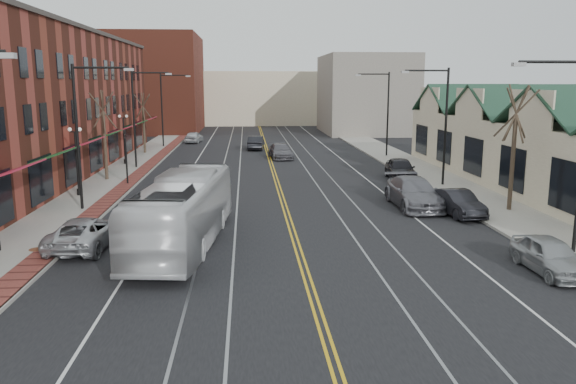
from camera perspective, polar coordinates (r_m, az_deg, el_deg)
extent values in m
plane|color=black|center=(17.43, 3.39, -13.18)|extent=(160.00, 160.00, 0.00)
cube|color=gray|center=(37.74, -19.25, -0.38)|extent=(4.00, 120.00, 0.15)
cube|color=gray|center=(39.10, 17.08, 0.13)|extent=(4.00, 120.00, 0.15)
cube|color=maroon|center=(45.97, -25.98, 7.89)|extent=(10.00, 50.00, 11.00)
cube|color=beige|center=(41.34, 25.05, 3.27)|extent=(8.00, 36.00, 4.60)
cube|color=maroon|center=(86.86, -13.65, 10.65)|extent=(14.00, 18.00, 14.00)
cube|color=beige|center=(100.81, -3.05, 9.53)|extent=(22.00, 14.00, 9.00)
cube|color=slate|center=(82.57, 7.87, 9.80)|extent=(12.00, 16.00, 11.00)
cube|color=#999999|center=(16.99, -26.76, 12.27)|extent=(0.50, 0.25, 0.15)
cylinder|color=black|center=(33.23, -20.61, 5.17)|extent=(0.16, 0.16, 8.00)
cylinder|color=black|center=(32.71, -18.50, 11.90)|extent=(3.00, 0.12, 0.12)
cube|color=#999999|center=(32.38, -15.86, 11.88)|extent=(0.50, 0.25, 0.15)
cylinder|color=black|center=(48.74, -15.39, 7.13)|extent=(0.16, 0.16, 8.00)
cylinder|color=black|center=(48.39, -13.85, 11.69)|extent=(3.00, 0.12, 0.12)
cube|color=#999999|center=(48.17, -12.04, 11.65)|extent=(0.50, 0.25, 0.15)
cylinder|color=black|center=(64.50, -12.69, 8.12)|extent=(0.16, 0.16, 8.00)
cylinder|color=black|center=(64.23, -11.48, 11.55)|extent=(3.00, 0.12, 0.12)
cube|color=#999999|center=(64.07, -10.12, 11.51)|extent=(0.50, 0.25, 0.15)
cylinder|color=black|center=(24.94, 25.56, 11.84)|extent=(3.00, 0.12, 0.12)
cube|color=#999999|center=(24.24, 22.39, 11.90)|extent=(0.50, 0.25, 0.15)
cylinder|color=black|center=(40.26, 15.72, 6.37)|extent=(0.16, 0.16, 8.00)
cylinder|color=black|center=(39.67, 13.93, 11.89)|extent=(3.00, 0.12, 0.12)
cube|color=#999999|center=(39.24, 11.79, 11.85)|extent=(0.50, 0.25, 0.15)
cylinder|color=black|center=(55.54, 10.10, 7.79)|extent=(0.16, 0.16, 8.00)
cylinder|color=black|center=(55.12, 8.70, 11.76)|extent=(3.00, 0.12, 0.12)
cube|color=#999999|center=(54.81, 7.13, 11.70)|extent=(0.50, 0.25, 0.15)
cylinder|color=black|center=(37.91, -20.45, 0.01)|extent=(0.28, 0.28, 0.40)
cylinder|color=black|center=(37.63, -20.63, 2.71)|extent=(0.14, 0.14, 4.00)
cube|color=black|center=(37.42, -20.84, 5.73)|extent=(0.60, 0.06, 0.06)
sphere|color=white|center=(37.49, -21.30, 5.94)|extent=(0.24, 0.24, 0.24)
sphere|color=white|center=(37.32, -20.41, 5.98)|extent=(0.24, 0.24, 0.24)
cylinder|color=black|center=(51.32, -16.18, 3.00)|extent=(0.28, 0.28, 0.40)
cylinder|color=black|center=(51.12, -16.29, 5.00)|extent=(0.14, 0.14, 4.00)
cube|color=black|center=(50.96, -16.41, 7.23)|extent=(0.60, 0.06, 0.06)
sphere|color=white|center=(51.02, -16.75, 7.39)|extent=(0.24, 0.24, 0.24)
sphere|color=white|center=(50.89, -16.09, 7.41)|extent=(0.24, 0.24, 0.24)
cylinder|color=#382B21|center=(43.25, -18.09, 4.47)|extent=(0.24, 0.24, 4.90)
cylinder|color=#382B21|center=(43.05, -18.30, 7.84)|extent=(0.58, 1.37, 2.90)
cylinder|color=#382B21|center=(43.05, -18.30, 7.84)|extent=(1.60, 0.66, 2.78)
cylinder|color=#382B21|center=(43.05, -18.30, 7.84)|extent=(0.53, 1.23, 2.96)
cylinder|color=#382B21|center=(43.05, -18.30, 7.84)|extent=(1.69, 1.03, 2.64)
cylinder|color=#382B21|center=(43.05, -18.30, 7.84)|extent=(1.78, 1.29, 2.48)
cylinder|color=#382B21|center=(58.86, -14.42, 6.10)|extent=(0.24, 0.24, 4.55)
cylinder|color=#382B21|center=(58.71, -14.53, 8.41)|extent=(0.55, 1.28, 2.69)
cylinder|color=#382B21|center=(58.71, -14.53, 8.41)|extent=(1.49, 0.62, 2.58)
cylinder|color=#382B21|center=(58.71, -14.53, 8.41)|extent=(0.50, 1.15, 2.75)
cylinder|color=#382B21|center=(58.71, -14.53, 8.41)|extent=(1.57, 0.97, 2.45)
cylinder|color=#382B21|center=(58.71, -14.53, 8.41)|extent=(1.66, 1.20, 2.30)
cylinder|color=#382B21|center=(33.46, 21.84, 2.74)|extent=(0.24, 0.24, 5.25)
cylinder|color=#382B21|center=(33.22, 22.17, 7.40)|extent=(0.61, 1.46, 3.10)
cylinder|color=#382B21|center=(33.22, 22.17, 7.40)|extent=(1.70, 0.70, 2.97)
cylinder|color=#382B21|center=(33.22, 22.17, 7.40)|extent=(0.56, 1.31, 3.17)
cylinder|color=#382B21|center=(33.22, 22.17, 7.40)|extent=(1.80, 1.10, 2.82)
cylinder|color=#382B21|center=(33.22, 22.17, 7.40)|extent=(1.90, 1.37, 2.65)
cylinder|color=#592D19|center=(26.35, -24.21, -5.33)|extent=(0.60, 0.60, 0.02)
cylinder|color=black|center=(40.99, -16.09, 3.05)|extent=(0.12, 0.12, 3.20)
imported|color=black|center=(40.80, -16.22, 5.48)|extent=(0.18, 0.15, 0.90)
imported|color=silver|center=(25.15, -10.59, -1.95)|extent=(3.91, 11.52, 3.15)
imported|color=#B7BABF|center=(26.23, -19.91, -3.89)|extent=(2.60, 5.08, 1.37)
imported|color=#9B9FA2|center=(23.68, 25.08, -5.86)|extent=(1.67, 4.05, 1.38)
imported|color=black|center=(32.00, 16.87, -1.07)|extent=(1.89, 4.34, 1.39)
imported|color=slate|center=(33.42, 12.66, -0.08)|extent=(2.47, 5.92, 1.71)
imported|color=black|center=(42.82, 11.36, 2.32)|extent=(2.38, 4.93, 1.62)
imported|color=black|center=(61.26, -3.27, 5.02)|extent=(1.94, 4.60, 1.48)
imported|color=#58575D|center=(53.78, -0.77, 4.16)|extent=(2.41, 4.97, 1.39)
imported|color=silver|center=(68.96, -9.54, 5.53)|extent=(2.17, 4.27, 1.39)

